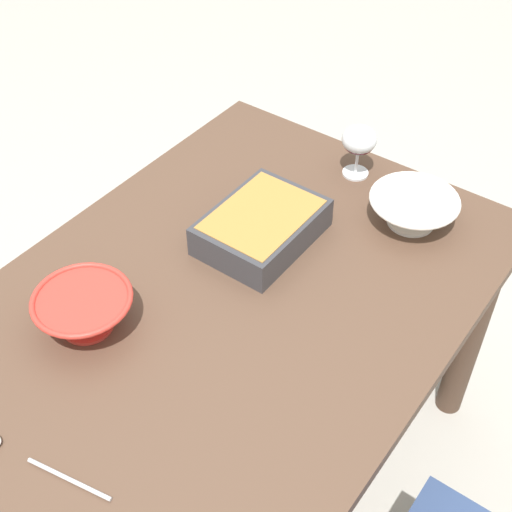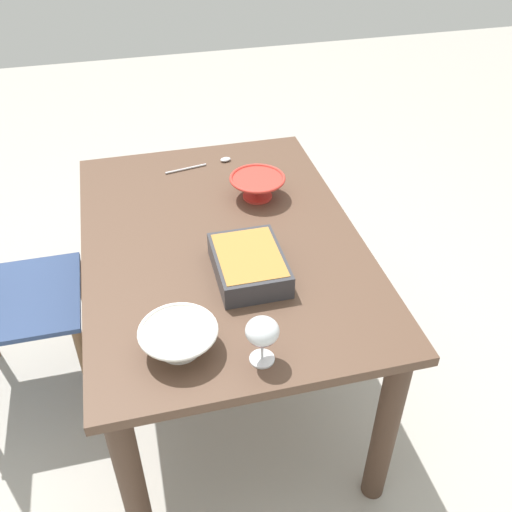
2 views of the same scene
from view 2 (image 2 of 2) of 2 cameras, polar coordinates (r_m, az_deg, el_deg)
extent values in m
plane|color=#B2ADA3|center=(2.48, -2.78, -12.16)|extent=(8.00, 8.00, 0.00)
cube|color=brown|center=(1.98, -3.41, 1.36)|extent=(1.33, 0.93, 0.03)
cylinder|color=#493427|center=(2.66, -13.99, 1.21)|extent=(0.08, 0.08, 0.71)
cylinder|color=#493427|center=(1.84, -12.08, -21.13)|extent=(0.08, 0.08, 0.71)
cylinder|color=#493427|center=(2.74, 2.58, 3.62)|extent=(0.08, 0.08, 0.71)
cylinder|color=#493427|center=(1.95, 12.63, -16.25)|extent=(0.08, 0.08, 0.71)
cube|color=#334772|center=(2.31, -22.52, -3.95)|extent=(0.44, 0.46, 0.02)
cylinder|color=brown|center=(2.29, -16.22, -11.05)|extent=(0.04, 0.04, 0.46)
cylinder|color=brown|center=(2.58, -16.38, -4.29)|extent=(0.04, 0.04, 0.46)
cylinder|color=white|center=(1.56, 0.69, -10.06)|extent=(0.07, 0.07, 0.01)
cylinder|color=white|center=(1.53, 0.70, -9.16)|extent=(0.01, 0.01, 0.07)
ellipsoid|color=white|center=(1.48, 0.72, -7.37)|extent=(0.09, 0.09, 0.07)
ellipsoid|color=#4C0A19|center=(1.49, 0.71, -7.75)|extent=(0.08, 0.08, 0.04)
cube|color=#38383D|center=(1.79, -0.70, -0.87)|extent=(0.29, 0.21, 0.08)
cube|color=#B27A38|center=(1.77, -0.70, -0.11)|extent=(0.26, 0.19, 0.02)
cylinder|color=white|center=(1.60, -7.49, -8.97)|extent=(0.11, 0.11, 0.01)
cone|color=white|center=(1.57, -7.59, -8.09)|extent=(0.21, 0.21, 0.06)
torus|color=white|center=(1.55, -7.69, -7.30)|extent=(0.21, 0.21, 0.01)
cylinder|color=red|center=(2.18, 0.14, 5.92)|extent=(0.11, 0.11, 0.01)
cone|color=red|center=(2.15, 0.14, 6.82)|extent=(0.20, 0.20, 0.07)
torus|color=red|center=(2.14, 0.14, 7.65)|extent=(0.21, 0.21, 0.01)
cylinder|color=silver|center=(2.37, -6.91, 8.53)|extent=(0.04, 0.17, 0.01)
ellipsoid|color=silver|center=(2.41, -3.02, 9.47)|extent=(0.04, 0.05, 0.01)
camera|label=1|loc=(2.39, -28.67, 33.37)|focal=49.54mm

